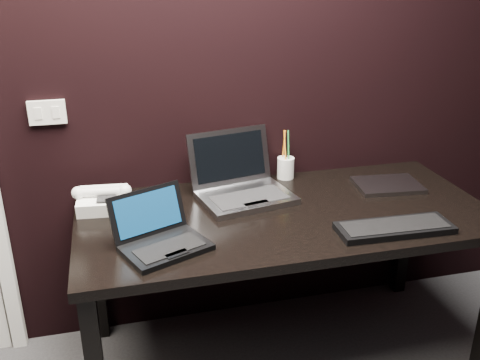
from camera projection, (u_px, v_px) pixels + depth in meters
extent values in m
plane|color=black|center=(193.00, 62.00, 2.29)|extent=(4.00, 0.00, 4.00)
cube|color=silver|center=(47.00, 112.00, 2.21)|extent=(0.15, 0.02, 0.10)
cube|color=silver|center=(38.00, 114.00, 2.19)|extent=(0.03, 0.01, 0.05)
cube|color=silver|center=(56.00, 112.00, 2.21)|extent=(0.03, 0.01, 0.05)
cube|color=black|center=(285.00, 215.00, 2.22)|extent=(1.70, 0.80, 0.04)
cube|color=black|center=(96.00, 273.00, 2.50)|extent=(0.06, 0.06, 0.70)
cube|color=black|center=(404.00, 233.00, 2.86)|extent=(0.06, 0.06, 0.70)
cube|color=black|center=(166.00, 248.00, 1.91)|extent=(0.35, 0.30, 0.02)
cube|color=black|center=(169.00, 248.00, 1.89)|extent=(0.26, 0.20, 0.00)
cube|color=black|center=(177.00, 254.00, 1.85)|extent=(0.09, 0.06, 0.00)
cube|color=black|center=(148.00, 212.00, 1.97)|extent=(0.29, 0.17, 0.17)
cube|color=#092848|center=(148.00, 212.00, 1.97)|extent=(0.25, 0.14, 0.14)
cube|color=#94949A|center=(246.00, 198.00, 2.31)|extent=(0.43, 0.35, 0.03)
cube|color=black|center=(249.00, 197.00, 2.27)|extent=(0.34, 0.21, 0.00)
cube|color=gray|center=(257.00, 204.00, 2.21)|extent=(0.11, 0.06, 0.00)
cube|color=#949499|center=(230.00, 157.00, 2.40)|extent=(0.39, 0.15, 0.24)
cube|color=black|center=(230.00, 157.00, 2.39)|extent=(0.34, 0.12, 0.20)
cube|color=black|center=(394.00, 228.00, 2.05)|extent=(0.45, 0.17, 0.03)
cube|color=black|center=(395.00, 225.00, 2.04)|extent=(0.41, 0.14, 0.00)
cube|color=gray|center=(388.00, 185.00, 2.44)|extent=(0.31, 0.24, 0.02)
cube|color=white|center=(103.00, 202.00, 2.22)|extent=(0.22, 0.20, 0.08)
cylinder|color=silver|center=(102.00, 192.00, 2.19)|extent=(0.19, 0.06, 0.04)
sphere|color=silver|center=(78.00, 193.00, 2.18)|extent=(0.06, 0.06, 0.06)
sphere|color=silver|center=(125.00, 190.00, 2.21)|extent=(0.06, 0.06, 0.06)
cube|color=black|center=(107.00, 198.00, 2.17)|extent=(0.08, 0.06, 0.01)
cube|color=black|center=(119.00, 209.00, 2.13)|extent=(0.05, 0.03, 0.09)
cube|color=black|center=(119.00, 219.00, 2.13)|extent=(0.06, 0.05, 0.02)
cylinder|color=silver|center=(286.00, 168.00, 2.54)|extent=(0.10, 0.10, 0.10)
cylinder|color=orange|center=(284.00, 145.00, 2.50)|extent=(0.01, 0.03, 0.15)
cylinder|color=#248639|center=(288.00, 146.00, 2.49)|extent=(0.01, 0.03, 0.15)
cylinder|color=black|center=(287.00, 145.00, 2.50)|extent=(0.01, 0.02, 0.15)
cylinder|color=orange|center=(285.00, 146.00, 2.49)|extent=(0.01, 0.04, 0.15)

